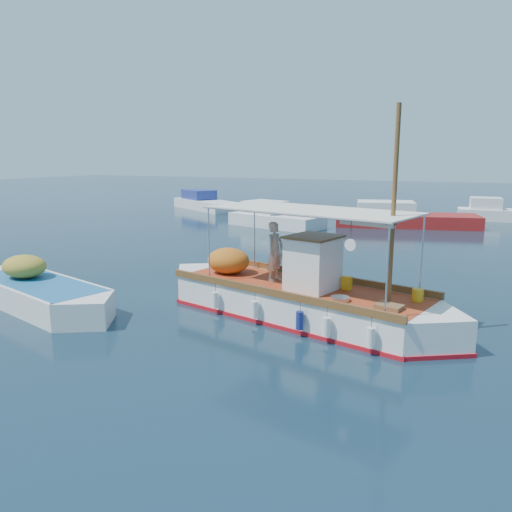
% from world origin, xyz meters
% --- Properties ---
extents(ground, '(160.00, 160.00, 0.00)m').
position_xyz_m(ground, '(0.00, 0.00, 0.00)').
color(ground, black).
rests_on(ground, ground).
extents(fishing_caique, '(9.37, 4.25, 5.89)m').
position_xyz_m(fishing_caique, '(-0.21, -0.12, 0.52)').
color(fishing_caique, white).
rests_on(fishing_caique, ground).
extents(dinghy, '(6.66, 3.24, 1.69)m').
position_xyz_m(dinghy, '(-7.66, -2.43, 0.35)').
color(dinghy, white).
rests_on(dinghy, ground).
extents(bg_boat_nw, '(6.63, 4.01, 1.80)m').
position_xyz_m(bg_boat_nw, '(-7.75, 16.59, 0.49)').
color(bg_boat_nw, silver).
rests_on(bg_boat_nw, ground).
extents(bg_boat_n, '(9.30, 4.86, 1.80)m').
position_xyz_m(bg_boat_n, '(-0.23, 20.02, 0.49)').
color(bg_boat_n, maroon).
rests_on(bg_boat_n, ground).
extents(bg_boat_far_w, '(7.51, 5.81, 1.80)m').
position_xyz_m(bg_boat_far_w, '(-17.20, 23.90, 0.49)').
color(bg_boat_far_w, silver).
rests_on(bg_boat_far_w, ground).
extents(bg_boat_far_n, '(5.21, 2.46, 1.80)m').
position_xyz_m(bg_boat_far_n, '(5.25, 25.77, 0.49)').
color(bg_boat_far_n, silver).
rests_on(bg_boat_far_n, ground).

